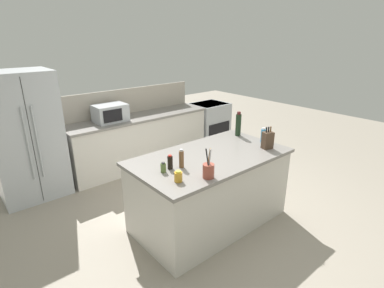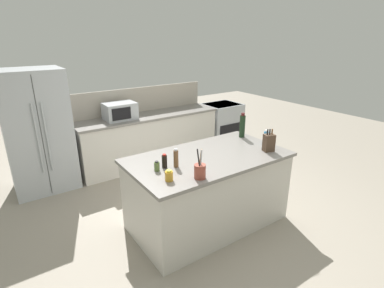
{
  "view_description": "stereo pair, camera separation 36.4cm",
  "coord_description": "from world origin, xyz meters",
  "px_view_note": "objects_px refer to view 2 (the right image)",
  "views": [
    {
      "loc": [
        -2.36,
        -2.43,
        2.33
      ],
      "look_at": [
        0.0,
        0.35,
        0.99
      ],
      "focal_mm": 28.0,
      "sensor_mm": 36.0,
      "label": 1
    },
    {
      "loc": [
        -2.07,
        -2.65,
        2.33
      ],
      "look_at": [
        0.0,
        0.35,
        0.99
      ],
      "focal_mm": 28.0,
      "sensor_mm": 36.0,
      "label": 2
    }
  ],
  "objects_px": {
    "utensil_crock": "(200,171)",
    "honey_jar": "(169,176)",
    "refrigerator": "(38,132)",
    "spice_jar_oregano": "(157,166)",
    "soy_sauce_bottle": "(164,161)",
    "range_oven": "(222,124)",
    "pepper_grinder": "(176,158)",
    "wine_bottle": "(242,126)",
    "microwave": "(120,111)",
    "dish_soap_bottle": "(266,138)",
    "knife_block": "(269,143)"
  },
  "relations": [
    {
      "from": "soy_sauce_bottle",
      "to": "honey_jar",
      "type": "distance_m",
      "value": 0.32
    },
    {
      "from": "range_oven",
      "to": "wine_bottle",
      "type": "bearing_deg",
      "value": -122.94
    },
    {
      "from": "soy_sauce_bottle",
      "to": "spice_jar_oregano",
      "type": "height_order",
      "value": "soy_sauce_bottle"
    },
    {
      "from": "refrigerator",
      "to": "soy_sauce_bottle",
      "type": "height_order",
      "value": "refrigerator"
    },
    {
      "from": "utensil_crock",
      "to": "spice_jar_oregano",
      "type": "xyz_separation_m",
      "value": [
        -0.28,
        0.41,
        -0.03
      ]
    },
    {
      "from": "honey_jar",
      "to": "wine_bottle",
      "type": "height_order",
      "value": "wine_bottle"
    },
    {
      "from": "dish_soap_bottle",
      "to": "pepper_grinder",
      "type": "relative_size",
      "value": 0.96
    },
    {
      "from": "utensil_crock",
      "to": "pepper_grinder",
      "type": "distance_m",
      "value": 0.38
    },
    {
      "from": "dish_soap_bottle",
      "to": "refrigerator",
      "type": "bearing_deg",
      "value": 135.56
    },
    {
      "from": "range_oven",
      "to": "pepper_grinder",
      "type": "height_order",
      "value": "pepper_grinder"
    },
    {
      "from": "spice_jar_oregano",
      "to": "honey_jar",
      "type": "height_order",
      "value": "honey_jar"
    },
    {
      "from": "utensil_crock",
      "to": "dish_soap_bottle",
      "type": "distance_m",
      "value": 1.34
    },
    {
      "from": "dish_soap_bottle",
      "to": "soy_sauce_bottle",
      "type": "bearing_deg",
      "value": 175.13
    },
    {
      "from": "soy_sauce_bottle",
      "to": "spice_jar_oregano",
      "type": "relative_size",
      "value": 1.44
    },
    {
      "from": "refrigerator",
      "to": "range_oven",
      "type": "height_order",
      "value": "refrigerator"
    },
    {
      "from": "wine_bottle",
      "to": "range_oven",
      "type": "bearing_deg",
      "value": 57.06
    },
    {
      "from": "knife_block",
      "to": "wine_bottle",
      "type": "relative_size",
      "value": 0.82
    },
    {
      "from": "range_oven",
      "to": "honey_jar",
      "type": "xyz_separation_m",
      "value": [
        -2.79,
        -2.49,
        0.53
      ]
    },
    {
      "from": "knife_block",
      "to": "honey_jar",
      "type": "height_order",
      "value": "knife_block"
    },
    {
      "from": "microwave",
      "to": "knife_block",
      "type": "relative_size",
      "value": 1.83
    },
    {
      "from": "refrigerator",
      "to": "range_oven",
      "type": "relative_size",
      "value": 2.04
    },
    {
      "from": "spice_jar_oregano",
      "to": "wine_bottle",
      "type": "relative_size",
      "value": 0.32
    },
    {
      "from": "knife_block",
      "to": "wine_bottle",
      "type": "bearing_deg",
      "value": 95.89
    },
    {
      "from": "soy_sauce_bottle",
      "to": "pepper_grinder",
      "type": "xyz_separation_m",
      "value": [
        0.12,
        -0.05,
        0.02
      ]
    },
    {
      "from": "soy_sauce_bottle",
      "to": "dish_soap_bottle",
      "type": "distance_m",
      "value": 1.48
    },
    {
      "from": "refrigerator",
      "to": "spice_jar_oregano",
      "type": "relative_size",
      "value": 16.66
    },
    {
      "from": "honey_jar",
      "to": "wine_bottle",
      "type": "xyz_separation_m",
      "value": [
        1.56,
        0.59,
        0.11
      ]
    },
    {
      "from": "microwave",
      "to": "dish_soap_bottle",
      "type": "relative_size",
      "value": 2.58
    },
    {
      "from": "honey_jar",
      "to": "soy_sauce_bottle",
      "type": "bearing_deg",
      "value": 68.3
    },
    {
      "from": "wine_bottle",
      "to": "pepper_grinder",
      "type": "bearing_deg",
      "value": -165.42
    },
    {
      "from": "range_oven",
      "to": "knife_block",
      "type": "distance_m",
      "value": 2.89
    },
    {
      "from": "range_oven",
      "to": "wine_bottle",
      "type": "relative_size",
      "value": 2.61
    },
    {
      "from": "range_oven",
      "to": "dish_soap_bottle",
      "type": "height_order",
      "value": "dish_soap_bottle"
    },
    {
      "from": "knife_block",
      "to": "honey_jar",
      "type": "relative_size",
      "value": 2.51
    },
    {
      "from": "refrigerator",
      "to": "spice_jar_oregano",
      "type": "height_order",
      "value": "refrigerator"
    },
    {
      "from": "knife_block",
      "to": "wine_bottle",
      "type": "height_order",
      "value": "wine_bottle"
    },
    {
      "from": "refrigerator",
      "to": "utensil_crock",
      "type": "distance_m",
      "value": 2.89
    },
    {
      "from": "refrigerator",
      "to": "pepper_grinder",
      "type": "relative_size",
      "value": 8.74
    },
    {
      "from": "range_oven",
      "to": "spice_jar_oregano",
      "type": "distance_m",
      "value": 3.59
    },
    {
      "from": "refrigerator",
      "to": "dish_soap_bottle",
      "type": "relative_size",
      "value": 9.09
    },
    {
      "from": "knife_block",
      "to": "pepper_grinder",
      "type": "bearing_deg",
      "value": -175.47
    },
    {
      "from": "microwave",
      "to": "soy_sauce_bottle",
      "type": "distance_m",
      "value": 2.22
    },
    {
      "from": "honey_jar",
      "to": "microwave",
      "type": "bearing_deg",
      "value": 78.95
    },
    {
      "from": "range_oven",
      "to": "soy_sauce_bottle",
      "type": "relative_size",
      "value": 5.68
    },
    {
      "from": "soy_sauce_bottle",
      "to": "honey_jar",
      "type": "relative_size",
      "value": 1.4
    },
    {
      "from": "utensil_crock",
      "to": "honey_jar",
      "type": "xyz_separation_m",
      "value": [
        -0.29,
        0.13,
        -0.03
      ]
    },
    {
      "from": "dish_soap_bottle",
      "to": "wine_bottle",
      "type": "distance_m",
      "value": 0.43
    },
    {
      "from": "utensil_crock",
      "to": "honey_jar",
      "type": "height_order",
      "value": "utensil_crock"
    },
    {
      "from": "microwave",
      "to": "soy_sauce_bottle",
      "type": "xyz_separation_m",
      "value": [
        -0.37,
        -2.19,
        -0.07
      ]
    },
    {
      "from": "knife_block",
      "to": "dish_soap_bottle",
      "type": "relative_size",
      "value": 1.41
    }
  ]
}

